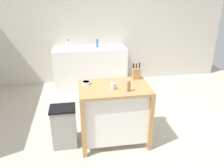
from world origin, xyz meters
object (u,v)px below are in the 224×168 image
(bowl_ceramic_wide, at_px, (86,83))
(trash_bin, at_px, (64,127))
(pepper_grinder, at_px, (129,86))
(drinking_cup, at_px, (113,86))
(bottle_hand_soap, at_px, (68,44))
(sink_faucet, at_px, (89,42))
(knife_block, at_px, (136,73))
(kitchen_island, at_px, (114,111))
(bottle_spray_cleaner, at_px, (97,43))

(bowl_ceramic_wide, xyz_separation_m, trash_bin, (-0.35, -0.15, -0.60))
(pepper_grinder, height_order, trash_bin, pepper_grinder)
(drinking_cup, height_order, trash_bin, drinking_cup)
(bowl_ceramic_wide, height_order, drinking_cup, drinking_cup)
(trash_bin, height_order, bottle_hand_soap, bottle_hand_soap)
(sink_faucet, bearing_deg, knife_block, -74.95)
(kitchen_island, xyz_separation_m, drinking_cup, (-0.03, -0.09, 0.44))
(kitchen_island, relative_size, sink_faucet, 4.47)
(knife_block, bearing_deg, bottle_hand_soap, 117.94)
(kitchen_island, height_order, bottle_hand_soap, bottle_hand_soap)
(pepper_grinder, relative_size, bottle_hand_soap, 0.80)
(bottle_spray_cleaner, bearing_deg, knife_block, -79.07)
(knife_block, distance_m, drinking_cup, 0.52)
(bowl_ceramic_wide, height_order, trash_bin, bowl_ceramic_wide)
(bottle_hand_soap, bearing_deg, trash_bin, -91.59)
(knife_block, bearing_deg, drinking_cup, -141.74)
(bowl_ceramic_wide, xyz_separation_m, pepper_grinder, (0.54, -0.34, 0.06))
(bowl_ceramic_wide, height_order, pepper_grinder, pepper_grinder)
(kitchen_island, height_order, bowl_ceramic_wide, bowl_ceramic_wide)
(sink_faucet, bearing_deg, trash_bin, -103.02)
(knife_block, height_order, drinking_cup, knife_block)
(drinking_cup, distance_m, bottle_spray_cleaner, 2.31)
(bowl_ceramic_wide, bearing_deg, bottle_spray_cleaner, 80.01)
(sink_faucet, bearing_deg, bottle_spray_cleaner, -30.05)
(drinking_cup, relative_size, bottle_spray_cleaner, 0.46)
(pepper_grinder, xyz_separation_m, sink_faucet, (-0.35, 2.52, 0.05))
(kitchen_island, xyz_separation_m, knife_block, (0.37, 0.23, 0.49))
(bowl_ceramic_wide, height_order, bottle_hand_soap, bottle_hand_soap)
(knife_block, bearing_deg, bowl_ceramic_wide, -173.82)
(sink_faucet, bearing_deg, pepper_grinder, -82.06)
(sink_faucet, bearing_deg, kitchen_island, -85.27)
(trash_bin, bearing_deg, sink_faucet, 76.98)
(bottle_hand_soap, distance_m, bottle_spray_cleaner, 0.66)
(knife_block, relative_size, bottle_hand_soap, 1.21)
(bowl_ceramic_wide, distance_m, trash_bin, 0.71)
(kitchen_island, bearing_deg, knife_block, 31.77)
(drinking_cup, relative_size, pepper_grinder, 0.52)
(pepper_grinder, bearing_deg, kitchen_island, 129.60)
(pepper_grinder, bearing_deg, bowl_ceramic_wide, 147.69)
(trash_bin, bearing_deg, bottle_hand_soap, 88.41)
(pepper_grinder, xyz_separation_m, bottle_hand_soap, (-0.83, 2.39, 0.04))
(bottle_hand_soap, relative_size, bottle_spray_cleaner, 1.11)
(trash_bin, bearing_deg, bottle_spray_cleaner, 72.13)
(bowl_ceramic_wide, relative_size, pepper_grinder, 0.77)
(trash_bin, xyz_separation_m, sink_faucet, (0.54, 2.33, 0.71))
(knife_block, relative_size, bottle_spray_cleaner, 1.35)
(sink_faucet, distance_m, bottle_spray_cleaner, 0.21)
(kitchen_island, xyz_separation_m, bottle_spray_cleaner, (-0.01, 2.23, 0.50))
(pepper_grinder, height_order, bottle_hand_soap, bottle_hand_soap)
(drinking_cup, bearing_deg, bottle_spray_cleaner, 89.55)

